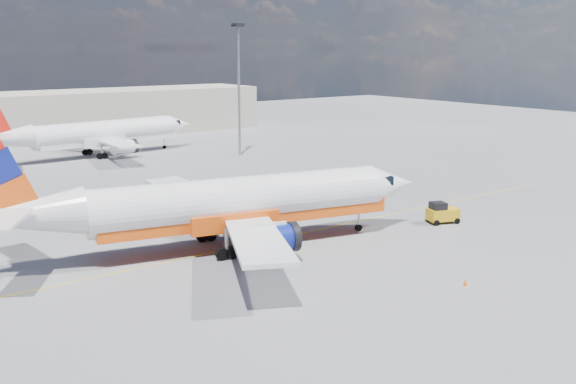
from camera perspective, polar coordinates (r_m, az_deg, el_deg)
ground at (r=51.76m, az=2.35°, el=-4.65°), size 240.00×240.00×0.00m
taxi_line at (r=54.03m, az=0.35°, el=-3.88°), size 70.00×0.15×0.01m
terminal_main at (r=119.56m, az=-18.92°, el=6.53°), size 70.00×14.00×8.00m
main_jet at (r=49.92m, az=-5.40°, el=-1.06°), size 35.81×27.56×10.81m
second_jet at (r=96.95m, az=-16.43°, el=4.98°), size 32.47×25.58×9.85m
gse_tug at (r=59.30m, az=13.52°, el=-1.82°), size 3.05×2.43×1.94m
traffic_cone at (r=44.32m, az=15.50°, el=-7.77°), size 0.40×0.40×0.56m
floodlight_mast at (r=93.61m, az=-4.41°, el=10.11°), size 1.37×1.37×18.79m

